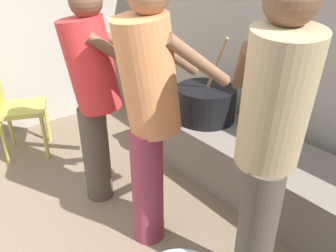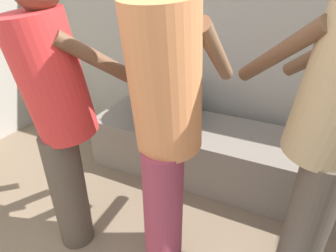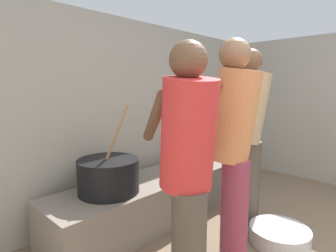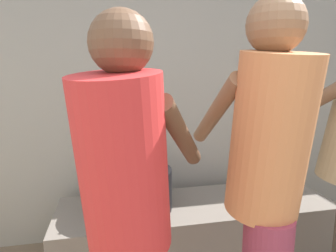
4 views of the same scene
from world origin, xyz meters
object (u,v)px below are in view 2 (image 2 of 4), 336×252
(cooking_pot_main, at_px, (164,103))
(cook_in_tan_shirt, at_px, (331,125))
(cook_in_orange_shirt, at_px, (166,118))
(cook_in_red_shirt, at_px, (59,111))

(cooking_pot_main, bearing_deg, cook_in_tan_shirt, -32.09)
(cooking_pot_main, relative_size, cook_in_tan_shirt, 0.45)
(cook_in_orange_shirt, height_order, cook_in_red_shirt, cook_in_orange_shirt)
(cooking_pot_main, relative_size, cook_in_orange_shirt, 0.45)
(cook_in_red_shirt, distance_m, cook_in_tan_shirt, 1.25)
(cooking_pot_main, distance_m, cook_in_tan_shirt, 1.35)
(cook_in_red_shirt, xyz_separation_m, cook_in_tan_shirt, (1.22, 0.27, 0.07))
(cooking_pot_main, bearing_deg, cook_in_orange_shirt, -63.39)
(cook_in_orange_shirt, bearing_deg, cooking_pot_main, 116.61)
(cook_in_orange_shirt, relative_size, cook_in_tan_shirt, 0.99)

